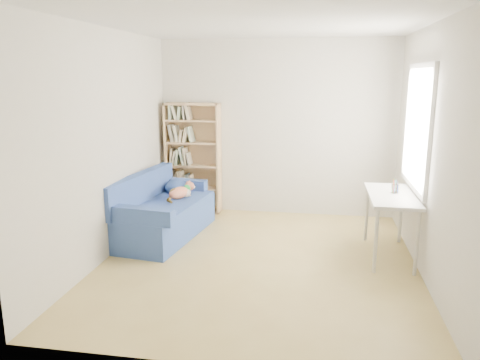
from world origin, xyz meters
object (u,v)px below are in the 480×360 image
desk (391,201)px  pen_cup (395,188)px  bookshelf (193,162)px  sofa (162,213)px

desk → pen_cup: size_ratio=6.98×
pen_cup → bookshelf: bearing=153.8°
sofa → pen_cup: bearing=4.1°
sofa → desk: bearing=2.6°
bookshelf → desk: size_ratio=1.48×
bookshelf → desk: bearing=-27.8°
sofa → bookshelf: size_ratio=1.06×
sofa → pen_cup: size_ratio=11.02×
pen_cup → sofa: bearing=176.3°
sofa → desk: (2.84, -0.26, 0.36)m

